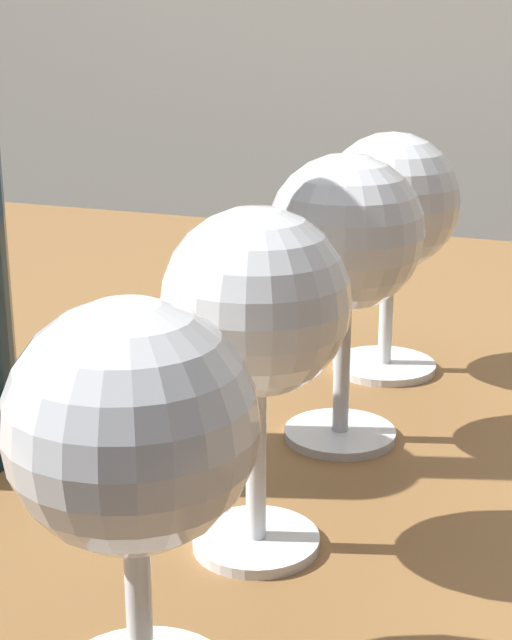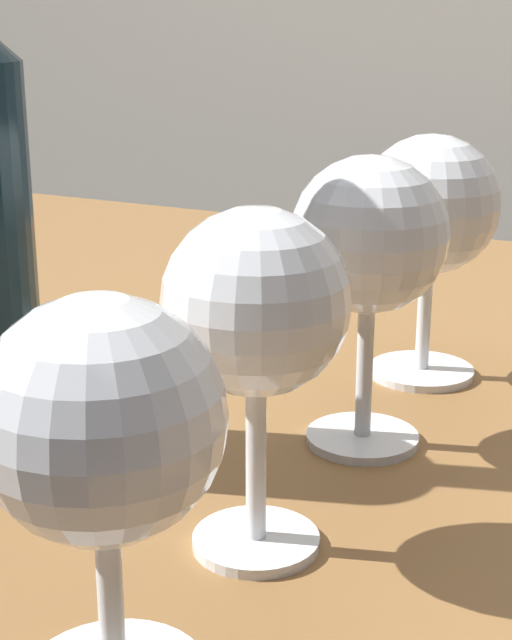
{
  "view_description": "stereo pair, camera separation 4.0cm",
  "coord_description": "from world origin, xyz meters",
  "px_view_note": "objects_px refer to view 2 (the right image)",
  "views": [
    {
      "loc": [
        0.16,
        -0.57,
        0.99
      ],
      "look_at": [
        0.03,
        -0.21,
        0.87
      ],
      "focal_mm": 54.81,
      "sensor_mm": 36.0,
      "label": 1
    },
    {
      "loc": [
        0.2,
        -0.55,
        0.99
      ],
      "look_at": [
        0.03,
        -0.21,
        0.87
      ],
      "focal_mm": 54.81,
      "sensor_mm": 36.0,
      "label": 2
    }
  ],
  "objects_px": {
    "wine_glass_rose": "(256,311)",
    "wine_glass_pinot": "(430,211)",
    "wine_glass_port": "(369,243)",
    "wine_glass_cabernet": "(102,431)"
  },
  "relations": [
    {
      "from": "wine_glass_rose",
      "to": "wine_glass_pinot",
      "type": "xyz_separation_m",
      "value": [
        -0.0,
        0.24,
        -0.0
      ]
    },
    {
      "from": "wine_glass_cabernet",
      "to": "wine_glass_rose",
      "type": "height_order",
      "value": "wine_glass_rose"
    },
    {
      "from": "wine_glass_rose",
      "to": "wine_glass_pinot",
      "type": "height_order",
      "value": "wine_glass_pinot"
    },
    {
      "from": "wine_glass_port",
      "to": "wine_glass_pinot",
      "type": "bearing_deg",
      "value": 91.6
    },
    {
      "from": "wine_glass_cabernet",
      "to": "wine_glass_port",
      "type": "distance_m",
      "value": 0.23
    },
    {
      "from": "wine_glass_pinot",
      "to": "wine_glass_port",
      "type": "bearing_deg",
      "value": -88.4
    },
    {
      "from": "wine_glass_cabernet",
      "to": "wine_glass_port",
      "type": "bearing_deg",
      "value": 89.01
    },
    {
      "from": "wine_glass_port",
      "to": "wine_glass_pinot",
      "type": "height_order",
      "value": "wine_glass_port"
    },
    {
      "from": "wine_glass_port",
      "to": "wine_glass_pinot",
      "type": "relative_size",
      "value": 1.01
    },
    {
      "from": "wine_glass_cabernet",
      "to": "wine_glass_port",
      "type": "height_order",
      "value": "wine_glass_port"
    }
  ]
}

